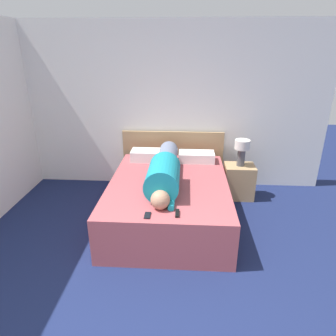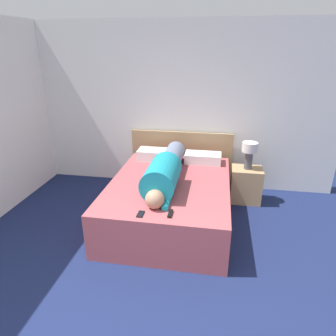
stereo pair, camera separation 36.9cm
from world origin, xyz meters
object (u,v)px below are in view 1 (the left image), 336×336
(bed, at_px, (169,200))
(tv_remote, at_px, (177,213))
(table_lamp, at_px, (242,149))
(cell_phone, at_px, (147,215))
(person_lying, at_px, (165,171))
(pillow_near_headboard, at_px, (150,155))
(nightstand, at_px, (239,181))
(pillow_second, at_px, (196,157))

(bed, xyz_separation_m, tv_remote, (0.14, -0.83, 0.30))
(table_lamp, relative_size, cell_phone, 3.11)
(table_lamp, bearing_deg, person_lying, -144.51)
(person_lying, relative_size, tv_remote, 11.35)
(cell_phone, bearing_deg, bed, 79.11)
(bed, height_order, table_lamp, table_lamp)
(pillow_near_headboard, distance_m, tv_remote, 1.66)
(bed, height_order, nightstand, bed)
(bed, relative_size, person_lying, 1.20)
(cell_phone, bearing_deg, person_lying, 81.60)
(bed, distance_m, nightstand, 1.27)
(nightstand, height_order, cell_phone, cell_phone)
(tv_remote, bearing_deg, bed, 99.60)
(nightstand, height_order, tv_remote, tv_remote)
(bed, bearing_deg, cell_phone, -100.89)
(nightstand, distance_m, table_lamp, 0.53)
(bed, height_order, person_lying, person_lying)
(nightstand, distance_m, pillow_second, 0.77)
(nightstand, bearing_deg, table_lamp, -90.00)
(bed, xyz_separation_m, table_lamp, (1.05, 0.72, 0.51))
(person_lying, xyz_separation_m, pillow_near_headboard, (-0.29, 0.82, -0.09))
(person_lying, height_order, pillow_second, person_lying)
(nightstand, relative_size, tv_remote, 3.54)
(nightstand, distance_m, pillow_near_headboard, 1.44)
(person_lying, height_order, pillow_near_headboard, person_lying)
(table_lamp, relative_size, person_lying, 0.24)
(nightstand, xyz_separation_m, person_lying, (-1.10, -0.78, 0.47))
(pillow_near_headboard, height_order, tv_remote, pillow_near_headboard)
(person_lying, bearing_deg, bed, 51.03)
(bed, bearing_deg, pillow_second, 63.50)
(nightstand, relative_size, table_lamp, 1.31)
(table_lamp, relative_size, pillow_near_headboard, 0.71)
(table_lamp, height_order, pillow_near_headboard, table_lamp)
(pillow_near_headboard, height_order, cell_phone, pillow_near_headboard)
(nightstand, relative_size, person_lying, 0.31)
(person_lying, distance_m, pillow_near_headboard, 0.88)
(tv_remote, bearing_deg, nightstand, 59.65)
(pillow_near_headboard, relative_size, pillow_second, 1.05)
(bed, xyz_separation_m, nightstand, (1.05, 0.72, -0.02))
(bed, relative_size, pillow_second, 3.78)
(person_lying, bearing_deg, cell_phone, -98.40)
(table_lamp, distance_m, pillow_second, 0.69)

